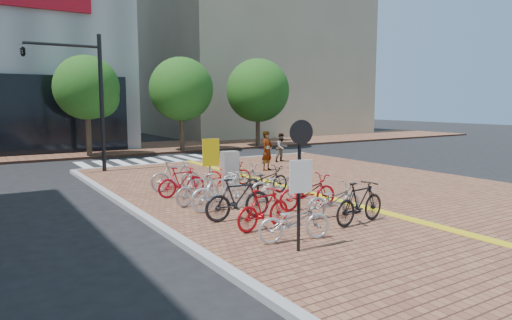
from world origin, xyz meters
TOP-DOWN VIEW (x-y plane):
  - ground at (0.00, 0.00)m, footprint 120.00×120.00m
  - sidewalk at (3.00, -5.00)m, footprint 14.00×34.00m
  - tactile_strip at (2.00, -5.00)m, footprint 0.40×34.00m
  - kerb_west at (-4.00, -5.00)m, footprint 0.25×34.00m
  - kerb_north at (3.00, 12.00)m, footprint 14.00×0.25m
  - far_sidewalk at (0.00, 21.00)m, footprint 70.00×8.00m
  - building_beige at (18.00, 32.00)m, footprint 20.00×18.00m
  - crosswalk at (0.50, 14.00)m, footprint 7.50×4.00m
  - street_trees at (5.04, 17.45)m, footprint 16.20×4.60m
  - bike_0 at (-1.88, -2.67)m, footprint 1.89×0.95m
  - bike_1 at (-1.92, -1.45)m, footprint 1.79×0.76m
  - bike_2 at (-2.01, -0.30)m, footprint 1.96×0.70m
  - bike_3 at (-1.92, 0.88)m, footprint 1.92×0.57m
  - bike_4 at (-2.15, 1.94)m, footprint 1.71×0.78m
  - bike_5 at (-2.08, 3.38)m, footprint 1.70×0.50m
  - bike_6 at (-1.87, 4.44)m, footprint 1.87×0.73m
  - bike_7 at (0.49, -2.38)m, footprint 1.94×0.78m
  - bike_8 at (0.43, -1.45)m, footprint 1.86×0.77m
  - bike_9 at (0.38, -0.33)m, footprint 2.03×0.82m
  - bike_10 at (0.31, 1.11)m, footprint 2.05×0.91m
  - bike_11 at (0.54, 2.17)m, footprint 1.91×0.78m
  - bike_12 at (0.35, 3.39)m, footprint 1.80×0.68m
  - bike_13 at (0.27, 4.35)m, footprint 1.88×0.98m
  - pedestrian_a at (3.72, 6.86)m, footprint 0.79×0.67m
  - pedestrian_b at (6.15, 9.08)m, footprint 0.79×0.64m
  - utility_box at (0.25, 4.22)m, footprint 0.65×0.50m
  - yellow_sign at (-1.58, 2.19)m, footprint 0.55×0.17m
  - notice_sign at (-2.23, -3.31)m, footprint 0.52×0.17m
  - traffic_light_pole at (-4.26, 10.72)m, footprint 3.34×1.29m

SIDE VIEW (x-z plane):
  - ground at x=0.00m, z-range 0.00..0.00m
  - crosswalk at x=0.50m, z-range 0.00..0.01m
  - sidewalk at x=3.00m, z-range 0.00..0.15m
  - far_sidewalk at x=0.00m, z-range 0.00..0.15m
  - kerb_west at x=-4.00m, z-range 0.00..0.15m
  - kerb_north at x=3.00m, z-range 0.00..0.15m
  - tactile_strip at x=2.00m, z-range 0.15..0.16m
  - bike_12 at x=0.35m, z-range 0.15..1.09m
  - bike_13 at x=0.27m, z-range 0.15..1.09m
  - bike_0 at x=-1.88m, z-range 0.15..1.10m
  - bike_8 at x=0.43m, z-range 0.15..1.10m
  - bike_11 at x=0.54m, z-range 0.15..1.13m
  - bike_4 at x=-2.15m, z-range 0.15..1.14m
  - bike_5 at x=-2.08m, z-range 0.15..1.17m
  - bike_10 at x=0.31m, z-range 0.15..1.19m
  - bike_1 at x=-1.92m, z-range 0.15..1.19m
  - bike_9 at x=0.38m, z-range 0.15..1.20m
  - bike_6 at x=-1.87m, z-range 0.15..1.25m
  - bike_7 at x=0.49m, z-range 0.15..1.29m
  - bike_3 at x=-1.92m, z-range 0.15..1.30m
  - bike_2 at x=-2.01m, z-range 0.15..1.31m
  - utility_box at x=0.25m, z-range 0.15..1.49m
  - pedestrian_b at x=6.15m, z-range 0.15..1.69m
  - pedestrian_a at x=3.72m, z-range 0.15..2.00m
  - yellow_sign at x=-1.58m, z-range 0.54..2.58m
  - notice_sign at x=-2.23m, z-range 0.52..3.34m
  - street_trees at x=5.04m, z-range 0.92..7.27m
  - traffic_light_pole at x=-4.26m, z-range 1.33..7.56m
  - building_beige at x=18.00m, z-range 0.00..18.00m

